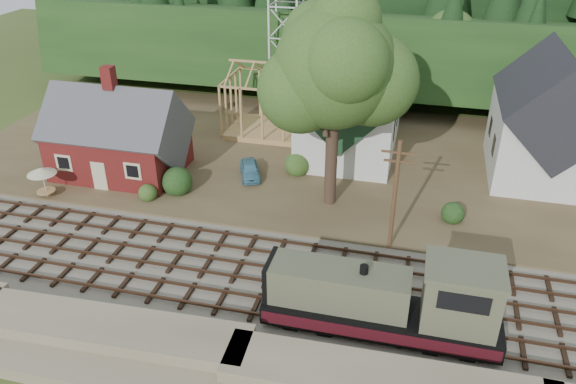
% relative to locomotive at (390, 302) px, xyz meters
% --- Properties ---
extents(ground, '(140.00, 140.00, 0.00)m').
position_rel_locomotive_xyz_m(ground, '(-7.62, 3.00, -2.20)').
color(ground, '#384C1E').
rests_on(ground, ground).
extents(embankment, '(64.00, 5.00, 1.60)m').
position_rel_locomotive_xyz_m(embankment, '(-7.62, -5.50, -2.20)').
color(embankment, '#7F7259').
rests_on(embankment, ground).
extents(railroad_bed, '(64.00, 11.00, 0.16)m').
position_rel_locomotive_xyz_m(railroad_bed, '(-7.62, 3.00, -2.12)').
color(railroad_bed, '#726B5B').
rests_on(railroad_bed, ground).
extents(village_flat, '(64.00, 26.00, 0.30)m').
position_rel_locomotive_xyz_m(village_flat, '(-7.62, 21.00, -2.05)').
color(village_flat, brown).
rests_on(village_flat, ground).
extents(hillside, '(70.00, 28.96, 12.74)m').
position_rel_locomotive_xyz_m(hillside, '(-7.62, 45.00, -2.20)').
color(hillside, '#1E3F19').
rests_on(hillside, ground).
extents(ridge, '(80.00, 20.00, 12.00)m').
position_rel_locomotive_xyz_m(ridge, '(-7.62, 61.00, -2.20)').
color(ridge, black).
rests_on(ridge, ground).
extents(depot, '(10.80, 7.41, 9.00)m').
position_rel_locomotive_xyz_m(depot, '(-23.62, 14.00, 1.02)').
color(depot, '#5D1515').
rests_on(depot, village_flat).
extents(church, '(8.40, 15.17, 13.00)m').
position_rel_locomotive_xyz_m(church, '(-5.62, 22.68, 2.98)').
color(church, silver).
rests_on(church, village_flat).
extents(farmhouse, '(8.40, 10.80, 10.60)m').
position_rel_locomotive_xyz_m(farmhouse, '(10.38, 22.00, 2.67)').
color(farmhouse, silver).
rests_on(farmhouse, village_flat).
extents(timber_frame, '(8.20, 6.20, 6.99)m').
position_rel_locomotive_xyz_m(timber_frame, '(-13.62, 25.00, 1.07)').
color(timber_frame, tan).
rests_on(timber_frame, village_flat).
extents(lattice_tower, '(3.20, 3.20, 12.12)m').
position_rel_locomotive_xyz_m(lattice_tower, '(-13.62, 31.00, 7.83)').
color(lattice_tower, silver).
rests_on(lattice_tower, village_flat).
extents(big_tree, '(10.90, 8.40, 14.70)m').
position_rel_locomotive_xyz_m(big_tree, '(-5.46, 13.08, 8.02)').
color(big_tree, '#38281E').
rests_on(big_tree, village_flat).
extents(telegraph_pole_near, '(2.20, 0.28, 8.00)m').
position_rel_locomotive_xyz_m(telegraph_pole_near, '(-0.62, 8.20, 2.05)').
color(telegraph_pole_near, '#4C331E').
rests_on(telegraph_pole_near, ground).
extents(locomotive, '(12.52, 3.13, 4.99)m').
position_rel_locomotive_xyz_m(locomotive, '(0.00, 0.00, 0.00)').
color(locomotive, black).
rests_on(locomotive, railroad_bed).
extents(car_blue, '(2.83, 4.04, 1.28)m').
position_rel_locomotive_xyz_m(car_blue, '(-12.80, 15.51, -1.26)').
color(car_blue, '#5497B4').
rests_on(car_blue, village_flat).
extents(car_green, '(4.19, 2.50, 1.30)m').
position_rel_locomotive_xyz_m(car_green, '(-24.59, 13.36, -1.25)').
color(car_green, '#699365').
rests_on(car_green, village_flat).
extents(patio_set, '(2.19, 2.19, 2.44)m').
position_rel_locomotive_xyz_m(patio_set, '(-27.21, 8.50, 0.18)').
color(patio_set, silver).
rests_on(patio_set, village_flat).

